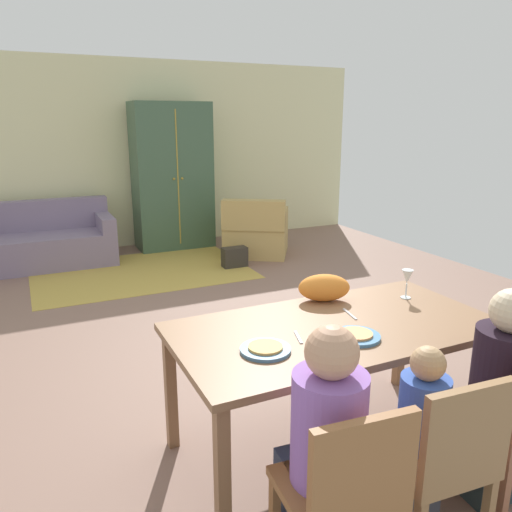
% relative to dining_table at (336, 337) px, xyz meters
% --- Properties ---
extents(ground_plane, '(7.19, 6.80, 0.02)m').
position_rel_dining_table_xyz_m(ground_plane, '(0.13, 2.00, -0.70)').
color(ground_plane, '#836254').
extents(back_wall, '(7.19, 0.10, 2.70)m').
position_rel_dining_table_xyz_m(back_wall, '(0.13, 5.45, 0.66)').
color(back_wall, beige).
rests_on(back_wall, ground_plane).
extents(dining_table, '(1.79, 0.92, 0.76)m').
position_rel_dining_table_xyz_m(dining_table, '(0.00, 0.00, 0.00)').
color(dining_table, brown).
rests_on(dining_table, ground_plane).
extents(plate_near_man, '(0.25, 0.25, 0.02)m').
position_rel_dining_table_xyz_m(plate_near_man, '(-0.49, -0.12, 0.08)').
color(plate_near_man, teal).
rests_on(plate_near_man, dining_table).
extents(pizza_near_man, '(0.17, 0.17, 0.01)m').
position_rel_dining_table_xyz_m(pizza_near_man, '(-0.49, -0.12, 0.10)').
color(pizza_near_man, gold).
rests_on(pizza_near_man, plate_near_man).
extents(plate_near_child, '(0.25, 0.25, 0.02)m').
position_rel_dining_table_xyz_m(plate_near_child, '(0.00, -0.18, 0.08)').
color(plate_near_child, teal).
rests_on(plate_near_child, dining_table).
extents(pizza_near_child, '(0.17, 0.17, 0.01)m').
position_rel_dining_table_xyz_m(pizza_near_child, '(0.00, -0.18, 0.10)').
color(pizza_near_child, '#E29754').
rests_on(pizza_near_child, plate_near_child).
extents(wine_glass, '(0.07, 0.07, 0.19)m').
position_rel_dining_table_xyz_m(wine_glass, '(0.64, 0.18, 0.20)').
color(wine_glass, silver).
rests_on(wine_glass, dining_table).
extents(fork, '(0.06, 0.15, 0.01)m').
position_rel_dining_table_xyz_m(fork, '(-0.27, -0.05, 0.07)').
color(fork, silver).
rests_on(fork, dining_table).
extents(knife, '(0.04, 0.17, 0.01)m').
position_rel_dining_table_xyz_m(knife, '(0.16, 0.10, 0.07)').
color(knife, silver).
rests_on(knife, dining_table).
extents(dining_chair_man, '(0.46, 0.46, 0.87)m').
position_rel_dining_table_xyz_m(dining_chair_man, '(-0.50, -0.82, -0.20)').
color(dining_chair_man, '#946036').
rests_on(dining_chair_man, ground_plane).
extents(person_man, '(0.30, 0.41, 1.11)m').
position_rel_dining_table_xyz_m(person_man, '(-0.49, -0.65, -0.18)').
color(person_man, '#29344E').
rests_on(person_man, ground_plane).
extents(dining_chair_child, '(0.45, 0.45, 0.87)m').
position_rel_dining_table_xyz_m(dining_chair_child, '(-0.01, -0.82, -0.20)').
color(dining_chair_child, olive).
rests_on(dining_chair_child, ground_plane).
extents(person_child, '(0.22, 0.29, 0.92)m').
position_rel_dining_table_xyz_m(person_child, '(0.00, -0.65, -0.26)').
color(person_child, '#3A3D49').
rests_on(person_child, ground_plane).
extents(person_woman, '(0.30, 0.41, 1.11)m').
position_rel_dining_table_xyz_m(person_woman, '(0.50, -0.65, -0.18)').
color(person_woman, '#2E3F44').
rests_on(person_woman, ground_plane).
extents(cat, '(0.36, 0.27, 0.17)m').
position_rel_dining_table_xyz_m(cat, '(0.15, 0.36, 0.16)').
color(cat, orange).
rests_on(cat, dining_table).
extents(area_rug, '(2.60, 1.80, 0.01)m').
position_rel_dining_table_xyz_m(area_rug, '(-0.21, 3.96, -0.68)').
color(area_rug, '#B89942').
rests_on(area_rug, ground_plane).
extents(couch, '(1.87, 0.86, 0.82)m').
position_rel_dining_table_xyz_m(couch, '(-1.35, 4.82, -0.39)').
color(couch, slate).
rests_on(couch, ground_plane).
extents(armchair, '(1.18, 1.18, 0.82)m').
position_rel_dining_table_xyz_m(armchair, '(1.45, 4.11, -0.37)').
color(armchair, tan).
rests_on(armchair, ground_plane).
extents(armoire, '(1.10, 0.59, 2.10)m').
position_rel_dining_table_xyz_m(armoire, '(0.55, 5.06, 0.36)').
color(armoire, '#3D5B42').
rests_on(armoire, ground_plane).
extents(handbag, '(0.32, 0.16, 0.26)m').
position_rel_dining_table_xyz_m(handbag, '(0.93, 3.66, -0.56)').
color(handbag, '#2E2A24').
rests_on(handbag, ground_plane).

